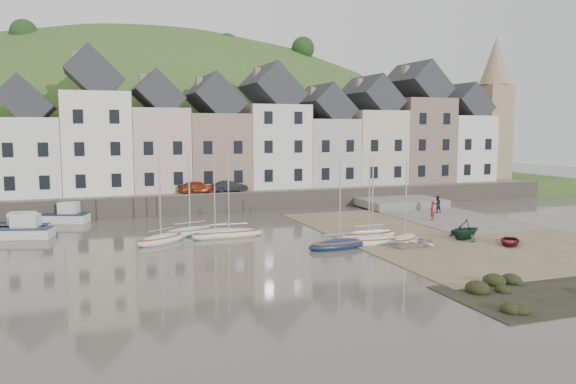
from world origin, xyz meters
name	(u,v)px	position (x,y,z in m)	size (l,w,h in m)	color
ground	(317,244)	(0.00, 0.00, 0.00)	(160.00, 160.00, 0.00)	#474338
quay_land	(216,188)	(0.00, 32.00, 0.75)	(90.00, 30.00, 1.50)	#305221
quay_street	(241,191)	(0.00, 20.50, 1.55)	(70.00, 7.00, 0.10)	slate
seawall	(250,201)	(0.00, 17.00, 0.90)	(70.00, 1.20, 1.80)	slate
beach	(450,233)	(11.00, 0.00, 0.03)	(18.00, 26.00, 0.06)	brown
slipway	(434,215)	(15.00, 8.00, 0.06)	(8.00, 18.00, 0.12)	slate
hillside	(152,282)	(-5.00, 60.00, -17.99)	(134.40, 84.00, 84.00)	#305221
townhouse_terrace	(247,135)	(1.76, 24.00, 7.32)	(61.05, 8.00, 13.93)	silver
church_spire	(494,104)	(34.55, 24.00, 11.06)	(4.00, 4.00, 18.00)	#997F60
sailboat_0	(161,239)	(-10.25, 4.00, 0.26)	(4.29, 3.64, 6.32)	silver
sailboat_1	(190,232)	(-7.79, 6.26, 0.26)	(5.04, 2.83, 6.32)	silver
sailboat_2	(229,233)	(-5.18, 4.60, 0.26)	(5.15, 1.73, 6.32)	beige
sailboat_3	(215,233)	(-6.17, 4.86, 0.27)	(4.32, 3.00, 6.32)	silver
sailboat_4	(372,241)	(3.46, -1.57, 0.26)	(5.16, 1.89, 6.32)	silver
sailboat_5	(340,244)	(0.89, -1.81, 0.26)	(4.90, 2.06, 6.32)	#14203F
sailboat_6	(369,235)	(4.34, 0.55, 0.26)	(4.55, 1.74, 6.32)	silver
sailboat_7	(405,240)	(5.87, -1.98, 0.27)	(3.84, 3.49, 6.32)	beige
motorboat_0	(14,228)	(-20.32, 10.69, 0.58)	(5.53, 2.67, 1.70)	silver
motorboat_1	(17,230)	(-19.98, 9.52, 0.58)	(5.63, 3.13, 1.70)	silver
motorboat_2	(63,215)	(-17.01, 15.77, 0.58)	(4.77, 3.15, 1.70)	silver
rowboat_white	(410,241)	(5.44, -3.24, 0.40)	(2.37, 3.32, 0.69)	silver
rowboat_green	(464,229)	(10.49, -2.43, 0.79)	(2.40, 2.78, 1.47)	#173425
rowboat_red	(510,241)	(12.15, -5.18, 0.34)	(1.90, 2.66, 0.55)	maroon
person_red	(432,211)	(12.98, 5.29, 0.97)	(0.62, 0.41, 1.69)	maroon
person_dark	(437,204)	(15.94, 8.88, 0.92)	(0.78, 0.60, 1.60)	black
car_left	(197,187)	(-4.69, 19.50, 2.23)	(1.50, 3.72, 1.27)	maroon
car_right	(230,186)	(-1.37, 19.50, 2.18)	(1.23, 3.53, 1.16)	black
shore_rocks	(553,290)	(6.42, -14.80, 0.12)	(14.00, 6.00, 0.75)	black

